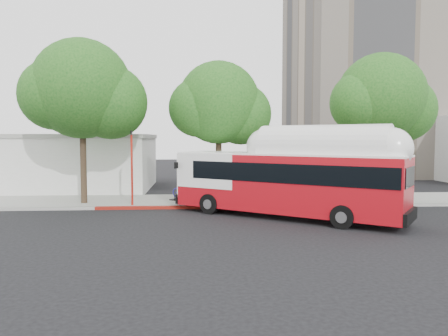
{
  "coord_description": "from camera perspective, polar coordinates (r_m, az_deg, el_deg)",
  "views": [
    {
      "loc": [
        -2.37,
        -20.59,
        4.01
      ],
      "look_at": [
        -0.86,
        3.0,
        2.36
      ],
      "focal_mm": 35.0,
      "sensor_mm": 36.0,
      "label": 1
    }
  ],
  "objects": [
    {
      "name": "ground",
      "position": [
        21.11,
        2.88,
        -6.95
      ],
      "size": [
        120.0,
        120.0,
        0.0
      ],
      "primitive_type": "plane",
      "color": "black",
      "rests_on": "ground"
    },
    {
      "name": "sidewalk",
      "position": [
        27.47,
        1.33,
        -4.23
      ],
      "size": [
        60.0,
        5.0,
        0.15
      ],
      "primitive_type": "cube",
      "color": "gray",
      "rests_on": "ground"
    },
    {
      "name": "curb_strip",
      "position": [
        24.91,
        1.86,
        -5.08
      ],
      "size": [
        60.0,
        0.3,
        0.15
      ],
      "primitive_type": "cube",
      "color": "gray",
      "rests_on": "ground"
    },
    {
      "name": "red_curb_segment",
      "position": [
        24.81,
        -5.08,
        -5.13
      ],
      "size": [
        10.0,
        0.32,
        0.16
      ],
      "primitive_type": "cube",
      "color": "maroon",
      "rests_on": "ground"
    },
    {
      "name": "street_tree_left",
      "position": [
        26.98,
        -17.06,
        9.35
      ],
      "size": [
        6.67,
        5.8,
        9.74
      ],
      "color": "#2D2116",
      "rests_on": "ground"
    },
    {
      "name": "street_tree_mid",
      "position": [
        26.77,
        0.16,
        8.07
      ],
      "size": [
        5.75,
        5.0,
        8.62
      ],
      "color": "#2D2116",
      "rests_on": "ground"
    },
    {
      "name": "street_tree_right",
      "position": [
        29.05,
        20.56,
        8.18
      ],
      "size": [
        6.21,
        5.4,
        9.18
      ],
      "color": "#2D2116",
      "rests_on": "ground"
    },
    {
      "name": "apartment_tower",
      "position": [
        54.41,
        19.47,
        18.26
      ],
      "size": [
        18.0,
        18.0,
        37.0
      ],
      "color": "tan",
      "rests_on": "ground"
    },
    {
      "name": "low_commercial_bldg",
      "position": [
        36.53,
        -22.22,
        0.79
      ],
      "size": [
        16.2,
        10.2,
        4.25
      ],
      "color": "silver",
      "rests_on": "ground"
    },
    {
      "name": "transit_bus",
      "position": [
        21.96,
        8.16,
        -2.0
      ],
      "size": [
        11.38,
        9.09,
        3.7
      ],
      "rotation": [
        0.0,
        0.0,
        -0.63
      ],
      "color": "#A30B13",
      "rests_on": "ground"
    },
    {
      "name": "signal_pole",
      "position": [
        25.34,
        -11.94,
        -0.05
      ],
      "size": [
        0.13,
        0.42,
        4.4
      ],
      "color": "#B51F13",
      "rests_on": "ground"
    }
  ]
}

